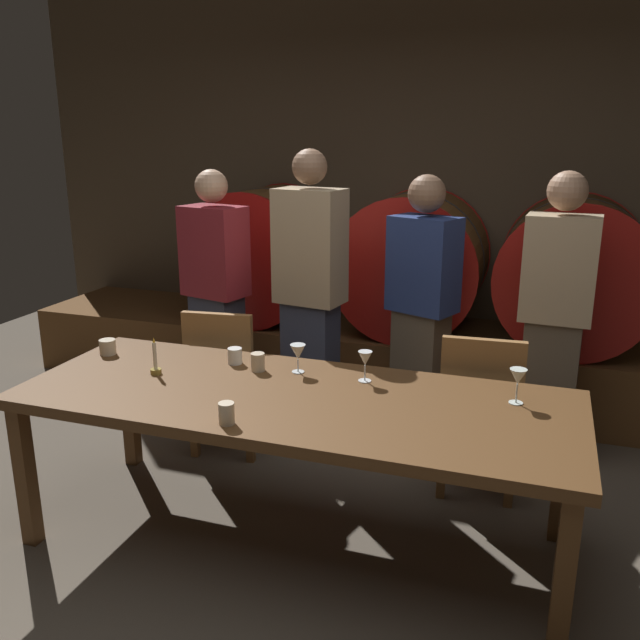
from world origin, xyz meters
TOP-DOWN VIEW (x-y plane):
  - ground_plane at (0.00, 0.00)m, footprint 8.27×8.27m
  - back_wall at (0.00, 2.74)m, footprint 6.37×0.24m
  - barrel_shelf at (0.00, 2.19)m, footprint 5.73×0.90m
  - wine_barrel_left at (-1.10, 2.19)m, footprint 0.97×0.82m
  - wine_barrel_center at (0.01, 2.19)m, footprint 0.97×0.82m
  - wine_barrel_right at (1.05, 2.19)m, footprint 0.97×0.82m
  - dining_table at (-0.12, 0.21)m, footprint 2.46×0.93m
  - chair_left at (-0.82, 0.92)m, footprint 0.44×0.44m
  - chair_right at (0.62, 0.92)m, footprint 0.42×0.42m
  - guest_far_left at (-1.06, 1.31)m, footprint 0.43×0.33m
  - guest_center_left at (-0.41, 1.24)m, footprint 0.41×0.30m
  - guest_center_right at (0.20, 1.49)m, footprint 0.44×0.37m
  - guest_far_right at (0.95, 1.47)m, footprint 0.40×0.27m
  - candle_center at (-0.83, 0.24)m, footprint 0.05×0.05m
  - wine_glass_left at (-0.20, 0.48)m, footprint 0.07×0.07m
  - wine_glass_center at (0.13, 0.47)m, footprint 0.07×0.07m
  - wine_glass_right at (0.80, 0.43)m, footprint 0.07×0.07m
  - cup_far_left at (-1.22, 0.41)m, footprint 0.08×0.08m
  - cup_center_left at (-0.54, 0.50)m, footprint 0.07×0.07m
  - cup_center_right at (-0.39, 0.44)m, footprint 0.07×0.07m
  - cup_far_right at (-0.26, -0.15)m, footprint 0.06×0.06m

SIDE VIEW (x-z plane):
  - ground_plane at x=0.00m, z-range 0.00..0.00m
  - barrel_shelf at x=0.00m, z-range 0.00..0.48m
  - chair_left at x=-0.82m, z-range 0.05..0.93m
  - chair_right at x=0.62m, z-range 0.05..0.93m
  - dining_table at x=-0.12m, z-range 0.30..1.03m
  - cup_far_left at x=-1.22m, z-range 0.73..0.81m
  - cup_center_left at x=-0.54m, z-range 0.73..0.81m
  - cup_center_right at x=-0.39m, z-range 0.73..0.82m
  - cup_far_right at x=-0.26m, z-range 0.73..0.82m
  - candle_center at x=-0.83m, z-range 0.69..0.87m
  - guest_center_right at x=0.20m, z-range 0.02..1.62m
  - guest_far_left at x=-1.06m, z-range 0.02..1.63m
  - wine_glass_left at x=-0.20m, z-range 0.76..0.90m
  - wine_glass_center at x=0.13m, z-range 0.76..0.91m
  - guest_far_right at x=0.95m, z-range 0.02..1.66m
  - wine_glass_right at x=0.80m, z-range 0.77..0.92m
  - guest_center_left at x=-0.41m, z-range 0.02..1.77m
  - wine_barrel_left at x=-1.10m, z-range 0.47..1.44m
  - wine_barrel_center at x=0.01m, z-range 0.47..1.44m
  - wine_barrel_right at x=1.05m, z-range 0.47..1.44m
  - back_wall at x=0.00m, z-range 0.00..2.96m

